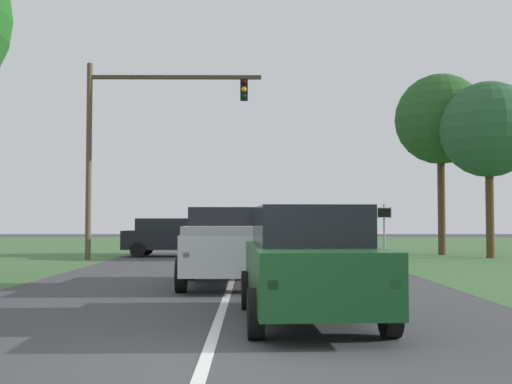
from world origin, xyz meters
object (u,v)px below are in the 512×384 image
Objects in this scene: red_suv_near at (308,260)px; pickup_truck_lead at (226,246)px; oak_tree_right at (440,120)px; crossing_suv_far at (169,236)px; extra_tree_1 at (489,130)px; traffic_light at (132,131)px; keep_moving_sign at (384,225)px.

red_suv_near is 0.99× the size of pickup_truck_lead.
oak_tree_right is 2.06× the size of crossing_suv_far.
extra_tree_1 is at bearing 47.24° from pickup_truck_lead.
extra_tree_1 is (15.75, 1.24, 0.22)m from traffic_light.
oak_tree_right is 1.12× the size of extra_tree_1.
oak_tree_right is 3.01m from extra_tree_1.
pickup_truck_lead is at bearing -67.71° from traffic_light.
keep_moving_sign reaches higher than crossing_suv_far.
keep_moving_sign is at bearing -8.67° from traffic_light.
traffic_light is at bearing -116.46° from crossing_suv_far.
extra_tree_1 is (1.42, -2.51, -0.85)m from oak_tree_right.
crossing_suv_far is (-3.21, 13.51, -0.09)m from pickup_truck_lead.
red_suv_near is 0.57× the size of oak_tree_right.
keep_moving_sign is (5.96, 9.35, 0.48)m from pickup_truck_lead.
oak_tree_right reaches higher than extra_tree_1.
traffic_light reaches higher than crossing_suv_far.
oak_tree_right is at bearing 5.16° from crossing_suv_far.
traffic_light is at bearing 112.29° from pickup_truck_lead.
extra_tree_1 is at bearing -5.26° from crossing_suv_far.
keep_moving_sign is 0.55× the size of crossing_suv_far.
traffic_light is at bearing 171.33° from keep_moving_sign.
red_suv_near is 5.93m from pickup_truck_lead.
pickup_truck_lead is 2.19× the size of keep_moving_sign.
red_suv_near is at bearing -69.95° from traffic_light.
crossing_suv_far is 0.54× the size of extra_tree_1.
extra_tree_1 is at bearing 28.08° from keep_moving_sign.
oak_tree_right is at bearing 56.18° from pickup_truck_lead.
pickup_truck_lead reaches higher than red_suv_near.
traffic_light is at bearing -165.34° from oak_tree_right.
extra_tree_1 reaches higher than keep_moving_sign.
traffic_light is 1.97× the size of crossing_suv_far.
traffic_light reaches higher than keep_moving_sign.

